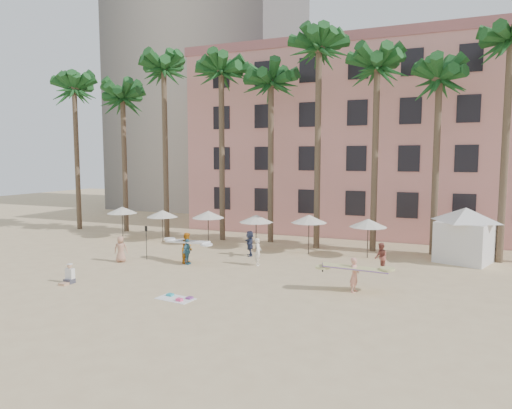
{
  "coord_description": "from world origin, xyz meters",
  "views": [
    {
      "loc": [
        11.51,
        -17.92,
        6.65
      ],
      "look_at": [
        1.67,
        6.0,
        4.0
      ],
      "focal_mm": 32.0,
      "sensor_mm": 36.0,
      "label": 1
    }
  ],
  "objects_px": {
    "carrier_white": "(187,247)",
    "pink_hotel": "(392,143)",
    "cabana": "(465,230)",
    "carrier_yellow": "(355,273)"
  },
  "relations": [
    {
      "from": "carrier_white",
      "to": "pink_hotel",
      "type": "bearing_deg",
      "value": 61.68
    },
    {
      "from": "cabana",
      "to": "carrier_white",
      "type": "height_order",
      "value": "cabana"
    },
    {
      "from": "carrier_white",
      "to": "cabana",
      "type": "bearing_deg",
      "value": 23.36
    },
    {
      "from": "cabana",
      "to": "carrier_yellow",
      "type": "relative_size",
      "value": 1.78
    },
    {
      "from": "carrier_yellow",
      "to": "carrier_white",
      "type": "xyz_separation_m",
      "value": [
        -10.97,
        2.36,
        0.04
      ]
    },
    {
      "from": "cabana",
      "to": "carrier_white",
      "type": "distance_m",
      "value": 17.76
    },
    {
      "from": "pink_hotel",
      "to": "carrier_white",
      "type": "distance_m",
      "value": 22.93
    },
    {
      "from": "cabana",
      "to": "carrier_white",
      "type": "bearing_deg",
      "value": -156.64
    },
    {
      "from": "cabana",
      "to": "carrier_yellow",
      "type": "bearing_deg",
      "value": -119.49
    },
    {
      "from": "pink_hotel",
      "to": "carrier_yellow",
      "type": "bearing_deg",
      "value": -88.38
    }
  ]
}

